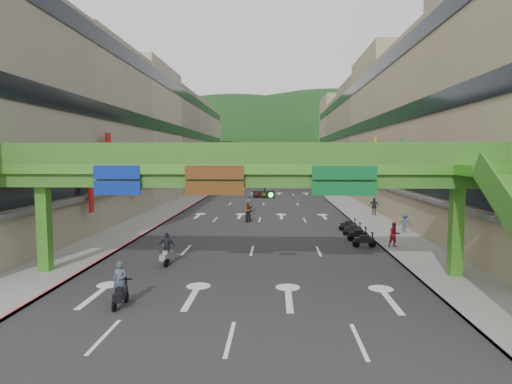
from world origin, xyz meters
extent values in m
plane|color=black|center=(0.00, 0.00, 0.00)|extent=(320.00, 320.00, 0.00)
cube|color=#28282B|center=(0.00, 50.00, 0.01)|extent=(18.00, 140.00, 0.02)
cube|color=gray|center=(-11.00, 50.00, 0.07)|extent=(4.00, 140.00, 0.15)
cube|color=gray|center=(11.00, 50.00, 0.07)|extent=(4.00, 140.00, 0.15)
cube|color=#CC5959|center=(-9.10, 50.00, 0.09)|extent=(0.20, 140.00, 0.18)
cube|color=gray|center=(9.10, 50.00, 0.09)|extent=(0.20, 140.00, 0.18)
cube|color=#9E937F|center=(-19.00, 50.00, 9.50)|extent=(12.00, 95.00, 19.00)
cube|color=black|center=(-12.95, 50.00, 4.20)|extent=(0.08, 90.25, 1.40)
cube|color=black|center=(-12.95, 50.00, 10.20)|extent=(0.08, 90.25, 1.40)
cube|color=black|center=(-12.95, 50.00, 16.20)|extent=(0.08, 90.25, 1.40)
cube|color=gray|center=(19.00, 50.00, 9.50)|extent=(12.00, 95.00, 19.00)
cube|color=black|center=(12.95, 50.00, 4.20)|extent=(0.08, 90.25, 1.40)
cube|color=black|center=(12.95, 50.00, 10.20)|extent=(0.08, 90.25, 1.40)
cube|color=black|center=(12.95, 50.00, 16.20)|extent=(0.08, 90.25, 1.40)
cube|color=#4C9E2D|center=(0.00, 6.00, 5.75)|extent=(28.00, 2.20, 0.50)
cube|color=#387223|center=(0.00, 6.00, 5.15)|extent=(28.00, 1.76, 0.70)
cube|color=#4C9E2D|center=(-11.00, 6.00, 2.40)|extent=(0.60, 0.60, 4.80)
cube|color=#4C9E2D|center=(11.00, 6.00, 2.40)|extent=(0.60, 0.60, 4.80)
cube|color=#387223|center=(0.00, 4.96, 6.55)|extent=(28.00, 0.12, 1.10)
cube|color=#387223|center=(0.00, 7.04, 6.55)|extent=(28.00, 0.12, 1.10)
cube|color=navy|center=(-6.50, 4.92, 5.15)|extent=(2.40, 0.12, 1.50)
cube|color=#593314|center=(-1.50, 4.92, 5.15)|extent=(3.00, 0.12, 1.50)
cube|color=#0C5926|center=(5.00, 4.92, 5.15)|extent=(3.20, 0.12, 1.50)
cube|color=black|center=(1.00, 4.77, 4.50)|extent=(1.10, 0.28, 0.35)
cube|color=#4C9E2D|center=(0.00, 65.00, 5.75)|extent=(28.00, 2.20, 0.50)
cube|color=#387223|center=(0.00, 65.00, 5.15)|extent=(28.00, 1.76, 0.70)
cube|color=#4C9E2D|center=(-11.00, 65.00, 2.40)|extent=(0.60, 0.60, 4.80)
cube|color=#4C9E2D|center=(11.00, 65.00, 2.40)|extent=(0.60, 0.60, 4.80)
cube|color=#387223|center=(0.00, 63.96, 6.55)|extent=(28.00, 0.12, 1.10)
cube|color=#387223|center=(0.00, 66.04, 6.55)|extent=(28.00, 0.12, 1.10)
ellipsoid|color=#1C4419|center=(-15.00, 160.00, 0.00)|extent=(168.00, 140.00, 112.00)
ellipsoid|color=#1C4419|center=(25.00, 180.00, 0.00)|extent=(208.00, 176.00, 128.00)
cylinder|color=black|center=(0.00, 30.00, 6.20)|extent=(26.00, 0.03, 0.03)
cone|color=red|center=(-12.50, 30.00, 5.95)|extent=(0.36, 0.36, 0.40)
cone|color=gold|center=(-10.23, 30.00, 5.95)|extent=(0.36, 0.36, 0.40)
cone|color=#193FB2|center=(-7.95, 30.00, 5.95)|extent=(0.36, 0.36, 0.40)
cone|color=silver|center=(-5.68, 30.00, 5.95)|extent=(0.36, 0.36, 0.40)
cone|color=#198C33|center=(-3.41, 30.00, 5.95)|extent=(0.36, 0.36, 0.40)
cone|color=orange|center=(-1.14, 30.00, 5.95)|extent=(0.36, 0.36, 0.40)
cone|color=red|center=(1.14, 30.00, 5.95)|extent=(0.36, 0.36, 0.40)
cone|color=gold|center=(3.41, 30.00, 5.95)|extent=(0.36, 0.36, 0.40)
cone|color=#193FB2|center=(5.68, 30.00, 5.95)|extent=(0.36, 0.36, 0.40)
cone|color=silver|center=(7.95, 30.00, 5.95)|extent=(0.36, 0.36, 0.40)
cone|color=#198C33|center=(10.23, 30.00, 5.95)|extent=(0.36, 0.36, 0.40)
cone|color=orange|center=(12.50, 30.00, 5.95)|extent=(0.36, 0.36, 0.40)
cube|color=black|center=(-5.01, 1.00, 0.55)|extent=(0.50, 1.33, 0.35)
cube|color=black|center=(-5.01, 1.00, 0.80)|extent=(0.36, 0.58, 0.18)
cube|color=black|center=(-4.94, 1.55, 1.05)|extent=(0.55, 0.12, 0.06)
cylinder|color=black|center=(-4.94, 1.55, 0.25)|extent=(0.16, 0.51, 0.50)
cylinder|color=black|center=(-5.07, 0.45, 0.25)|extent=(0.16, 0.51, 0.50)
imported|color=#3D4855|center=(-5.01, 1.00, 1.16)|extent=(0.63, 0.45, 1.61)
cube|color=black|center=(-1.08, 25.02, 0.55)|extent=(0.60, 1.34, 0.35)
cube|color=black|center=(-1.08, 25.02, 0.80)|extent=(0.40, 0.60, 0.18)
cube|color=black|center=(-0.98, 25.56, 1.05)|extent=(0.55, 0.17, 0.06)
cylinder|color=black|center=(-0.98, 25.56, 0.25)|extent=(0.20, 0.51, 0.50)
cylinder|color=black|center=(-1.19, 24.49, 0.25)|extent=(0.20, 0.51, 0.50)
imported|color=brown|center=(-1.08, 25.02, 1.10)|extent=(0.82, 0.70, 1.49)
cube|color=gray|center=(-4.81, 8.02, 0.55)|extent=(0.57, 1.34, 0.35)
cube|color=gray|center=(-4.81, 8.02, 0.80)|extent=(0.39, 0.59, 0.18)
cube|color=gray|center=(-4.90, 8.56, 1.05)|extent=(0.55, 0.15, 0.06)
cylinder|color=black|center=(-4.90, 8.56, 0.25)|extent=(0.18, 0.51, 0.50)
cylinder|color=black|center=(-4.71, 7.47, 0.25)|extent=(0.18, 0.51, 0.50)
imported|color=#222730|center=(-4.81, 8.02, 1.15)|extent=(0.99, 0.54, 1.60)
cube|color=maroon|center=(-1.41, 31.94, 0.55)|extent=(0.56, 1.34, 0.35)
cube|color=maroon|center=(-1.41, 31.94, 0.80)|extent=(0.39, 0.59, 0.18)
cube|color=maroon|center=(-1.50, 32.48, 1.05)|extent=(0.55, 0.15, 0.06)
cylinder|color=black|center=(-1.50, 32.48, 0.25)|extent=(0.18, 0.51, 0.50)
cylinder|color=black|center=(-1.32, 31.40, 0.25)|extent=(0.18, 0.51, 0.50)
imported|color=#404248|center=(-1.41, 31.94, 1.19)|extent=(0.90, 0.66, 1.68)
cube|color=black|center=(7.80, 13.35, 0.55)|extent=(1.32, 0.45, 0.35)
cube|color=black|center=(7.80, 13.35, 0.80)|extent=(0.57, 0.34, 0.18)
cube|color=black|center=(8.35, 13.31, 1.05)|extent=(0.10, 0.55, 0.06)
cylinder|color=black|center=(8.35, 13.31, 0.25)|extent=(0.51, 0.14, 0.50)
cylinder|color=black|center=(7.25, 13.39, 0.25)|extent=(0.51, 0.14, 0.50)
cube|color=black|center=(7.80, 15.55, 0.55)|extent=(1.32, 0.45, 0.35)
cube|color=black|center=(7.80, 15.55, 0.80)|extent=(0.57, 0.34, 0.18)
cube|color=black|center=(8.35, 15.51, 1.05)|extent=(0.10, 0.55, 0.06)
cylinder|color=black|center=(8.35, 15.51, 0.25)|extent=(0.51, 0.14, 0.50)
cylinder|color=black|center=(7.25, 15.59, 0.25)|extent=(0.51, 0.14, 0.50)
cube|color=black|center=(7.80, 17.75, 0.55)|extent=(1.32, 0.45, 0.35)
cube|color=black|center=(7.80, 17.75, 0.80)|extent=(0.57, 0.34, 0.18)
cube|color=black|center=(8.35, 17.71, 1.05)|extent=(0.10, 0.55, 0.06)
cylinder|color=black|center=(8.35, 17.71, 0.25)|extent=(0.51, 0.14, 0.50)
cylinder|color=black|center=(7.25, 17.79, 0.25)|extent=(0.51, 0.14, 0.50)
cube|color=black|center=(7.80, 19.95, 0.55)|extent=(1.32, 0.45, 0.35)
cube|color=black|center=(7.80, 19.95, 0.80)|extent=(0.57, 0.34, 0.18)
cube|color=black|center=(8.35, 19.91, 1.05)|extent=(0.10, 0.55, 0.06)
cylinder|color=black|center=(8.35, 19.91, 0.25)|extent=(0.51, 0.14, 0.50)
cylinder|color=black|center=(7.25, 19.99, 0.25)|extent=(0.51, 0.14, 0.50)
imported|color=#96979C|center=(-7.00, 57.98, 0.63)|extent=(1.66, 3.93, 1.26)
imported|color=yellow|center=(2.49, 72.81, 0.74)|extent=(2.08, 4.49, 1.49)
imported|color=#B72636|center=(9.80, 13.05, 0.86)|extent=(0.93, 0.78, 1.71)
imported|color=#22242A|center=(12.09, 29.36, 0.93)|extent=(1.17, 0.88, 1.85)
imported|color=#374462|center=(12.20, 18.81, 0.78)|extent=(0.79, 0.58, 1.55)
camera|label=1|loc=(1.58, -16.47, 6.44)|focal=30.00mm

